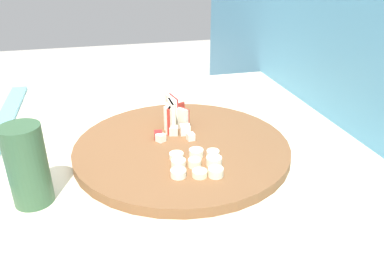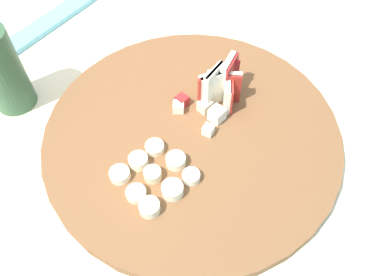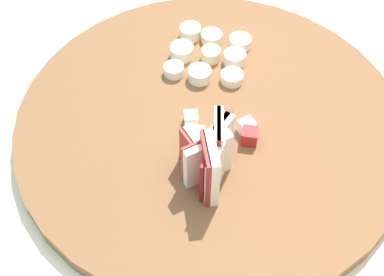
% 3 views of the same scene
% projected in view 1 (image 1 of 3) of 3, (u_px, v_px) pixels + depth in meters
% --- Properties ---
extents(tile_backsplash, '(2.40, 0.04, 1.46)m').
position_uv_depth(tile_backsplash, '(374.00, 214.00, 0.83)').
color(tile_backsplash, '#4C8EB2').
rests_on(tile_backsplash, ground).
extents(cutting_board, '(0.44, 0.44, 0.02)m').
position_uv_depth(cutting_board, '(182.00, 148.00, 0.77)').
color(cutting_board, brown).
rests_on(cutting_board, tiled_countertop).
extents(apple_wedge_fan, '(0.08, 0.06, 0.07)m').
position_uv_depth(apple_wedge_fan, '(173.00, 115.00, 0.82)').
color(apple_wedge_fan, '#B22D23').
rests_on(apple_wedge_fan, cutting_board).
extents(apple_dice_pile, '(0.05, 0.08, 0.02)m').
position_uv_depth(apple_dice_pile, '(175.00, 133.00, 0.79)').
color(apple_dice_pile, white).
rests_on(apple_dice_pile, cutting_board).
extents(banana_slice_rows, '(0.10, 0.10, 0.02)m').
position_uv_depth(banana_slice_rows, '(197.00, 163.00, 0.69)').
color(banana_slice_rows, '#F4EAC6').
rests_on(banana_slice_rows, cutting_board).
extents(small_jar, '(0.06, 0.06, 0.14)m').
position_uv_depth(small_jar, '(27.00, 166.00, 0.60)').
color(small_jar, '#335638').
rests_on(small_jar, tiled_countertop).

